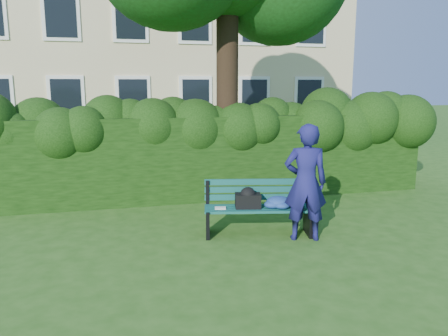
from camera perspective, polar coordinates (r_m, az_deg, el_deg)
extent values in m
plane|color=#295618|center=(7.72, 1.09, -7.76)|extent=(80.00, 80.00, 0.00)
cube|color=#C8B486|center=(21.44, -9.29, 20.15)|extent=(16.00, 8.00, 12.00)
cube|color=white|center=(17.13, -19.91, 8.62)|extent=(1.30, 0.08, 1.60)
cube|color=black|center=(17.09, -19.92, 8.62)|extent=(1.05, 0.04, 1.35)
cube|color=white|center=(17.06, -11.77, 9.02)|extent=(1.30, 0.08, 1.60)
cube|color=black|center=(17.02, -11.77, 9.02)|extent=(1.05, 0.04, 1.35)
cube|color=white|center=(17.33, -3.72, 9.25)|extent=(1.30, 0.08, 1.60)
cube|color=black|center=(17.29, -3.70, 9.24)|extent=(1.05, 0.04, 1.35)
cube|color=white|center=(17.92, 3.95, 9.29)|extent=(1.30, 0.08, 1.60)
cube|color=black|center=(17.88, 3.99, 9.29)|extent=(1.05, 0.04, 1.35)
cube|color=white|center=(18.80, 11.02, 9.19)|extent=(1.30, 0.08, 1.60)
cube|color=black|center=(18.76, 11.07, 9.19)|extent=(1.05, 0.04, 1.35)
cube|color=white|center=(17.29, -20.53, 17.92)|extent=(1.30, 0.08, 1.60)
cube|color=black|center=(17.25, -20.54, 17.94)|extent=(1.05, 0.04, 1.35)
cube|color=white|center=(17.22, -12.15, 18.37)|extent=(1.30, 0.08, 1.60)
cube|color=black|center=(17.18, -12.14, 18.39)|extent=(1.05, 0.04, 1.35)
cube|color=white|center=(17.48, -3.84, 18.46)|extent=(1.30, 0.08, 1.60)
cube|color=black|center=(17.44, -3.81, 18.48)|extent=(1.05, 0.04, 1.35)
cube|color=white|center=(18.07, 4.07, 18.21)|extent=(1.30, 0.08, 1.60)
cube|color=black|center=(18.03, 4.11, 18.22)|extent=(1.05, 0.04, 1.35)
cube|color=white|center=(18.94, 11.34, 17.69)|extent=(1.30, 0.08, 1.60)
cube|color=black|center=(18.90, 11.39, 17.70)|extent=(1.05, 0.04, 1.35)
cube|color=black|center=(9.58, -2.32, 1.44)|extent=(10.00, 1.00, 1.80)
cylinder|color=black|center=(9.58, 0.43, 12.02)|extent=(0.47, 0.47, 5.32)
cube|color=#0F4D3F|center=(7.07, 4.68, -5.71)|extent=(1.76, 0.46, 0.04)
cube|color=#0F4D3F|center=(7.19, 4.57, -5.44)|extent=(1.76, 0.46, 0.04)
cube|color=#0F4D3F|center=(7.30, 4.46, -5.17)|extent=(1.76, 0.46, 0.04)
cube|color=#0F4D3F|center=(7.42, 4.35, -4.92)|extent=(1.76, 0.46, 0.04)
cube|color=#0F4D3F|center=(7.46, 4.29, -3.79)|extent=(1.74, 0.40, 0.10)
cube|color=#0F4D3F|center=(7.44, 4.30, -2.80)|extent=(1.74, 0.40, 0.10)
cube|color=#0F4D3F|center=(7.42, 4.30, -1.81)|extent=(1.74, 0.40, 0.10)
cube|color=black|center=(7.26, -2.13, -7.13)|extent=(0.16, 0.50, 0.44)
cube|color=black|center=(7.40, -2.16, -3.34)|extent=(0.07, 0.07, 0.45)
cube|color=black|center=(7.15, -2.15, -5.58)|extent=(0.14, 0.42, 0.05)
cube|color=black|center=(7.45, 10.93, -6.85)|extent=(0.16, 0.50, 0.44)
cube|color=black|center=(7.58, 10.60, -3.17)|extent=(0.07, 0.07, 0.45)
cube|color=black|center=(7.35, 11.08, -5.33)|extent=(0.14, 0.42, 0.05)
cube|color=white|center=(7.14, -0.48, -5.26)|extent=(0.20, 0.16, 0.02)
cube|color=black|center=(7.19, 3.14, -4.28)|extent=(0.46, 0.33, 0.23)
imported|color=navy|center=(7.02, 10.60, -1.89)|extent=(0.77, 0.61, 1.87)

